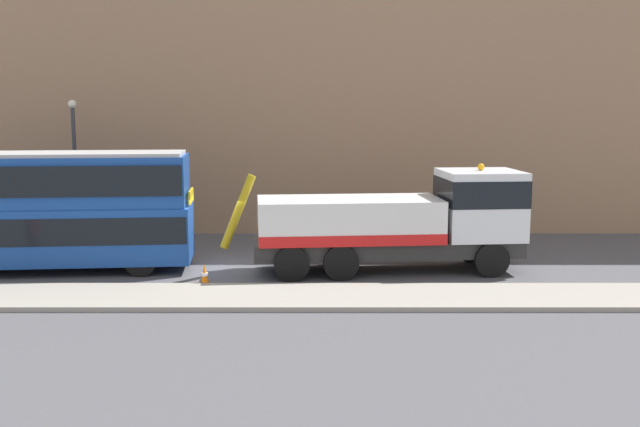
{
  "coord_description": "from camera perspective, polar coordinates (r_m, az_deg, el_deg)",
  "views": [
    {
      "loc": [
        3.33,
        -25.31,
        5.67
      ],
      "look_at": [
        3.28,
        -0.54,
        2.0
      ],
      "focal_mm": 41.67,
      "sensor_mm": 36.0,
      "label": 1
    }
  ],
  "objects": [
    {
      "name": "recovery_tow_truck",
      "position": [
        25.27,
        6.35,
        -0.53
      ],
      "size": [
        10.23,
        3.45,
        3.67
      ],
      "rotation": [
        0.0,
        0.0,
        0.09
      ],
      "color": "#2D2D2D",
      "rests_on": "ground_plane"
    },
    {
      "name": "building_facade",
      "position": [
        33.07,
        -5.81,
        12.55
      ],
      "size": [
        60.0,
        1.5,
        16.0
      ],
      "color": "#9E7A5B",
      "rests_on": "ground_plane"
    },
    {
      "name": "traffic_cone_near_bus",
      "position": [
        23.53,
        -8.74,
        -4.76
      ],
      "size": [
        0.36,
        0.36,
        0.72
      ],
      "color": "orange",
      "rests_on": "ground_plane"
    },
    {
      "name": "ground_plane",
      "position": [
        26.15,
        -7.23,
        -4.16
      ],
      "size": [
        120.0,
        120.0,
        0.0
      ],
      "primitive_type": "plane",
      "color": "#4C4C51"
    },
    {
      "name": "near_kerb",
      "position": [
        22.09,
        -8.62,
        -6.34
      ],
      "size": [
        60.0,
        2.8,
        0.15
      ],
      "primitive_type": "cube",
      "color": "gray",
      "rests_on": "ground_plane"
    },
    {
      "name": "double_decker_bus",
      "position": [
        26.9,
        -21.54,
        0.49
      ],
      "size": [
        11.19,
        3.55,
        4.06
      ],
      "rotation": [
        0.0,
        0.0,
        0.09
      ],
      "color": "#19479E",
      "rests_on": "ground_plane"
    },
    {
      "name": "street_lamp",
      "position": [
        32.33,
        -18.2,
        4.11
      ],
      "size": [
        0.36,
        0.36,
        5.83
      ],
      "color": "#38383D",
      "rests_on": "ground_plane"
    }
  ]
}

